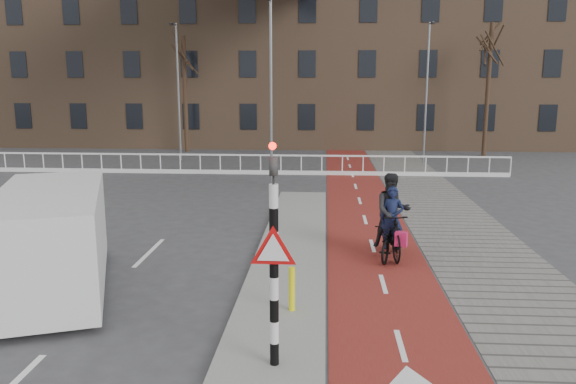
{
  "coord_description": "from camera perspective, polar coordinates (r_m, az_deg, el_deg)",
  "views": [
    {
      "loc": [
        0.15,
        -10.1,
        4.49
      ],
      "look_at": [
        -0.85,
        5.0,
        1.5
      ],
      "focal_mm": 35.0,
      "sensor_mm": 36.0,
      "label": 1
    }
  ],
  "objects": [
    {
      "name": "ground",
      "position": [
        11.05,
        2.75,
        -12.8
      ],
      "size": [
        120.0,
        120.0,
        0.0
      ],
      "primitive_type": "plane",
      "color": "#38383A",
      "rests_on": "ground"
    },
    {
      "name": "bike_lane",
      "position": [
        20.64,
        7.45,
        -1.48
      ],
      "size": [
        2.5,
        60.0,
        0.01
      ],
      "primitive_type": "cube",
      "color": "maroon",
      "rests_on": "ground"
    },
    {
      "name": "sidewalk",
      "position": [
        21.01,
        15.1,
        -1.55
      ],
      "size": [
        3.0,
        60.0,
        0.01
      ],
      "primitive_type": "cube",
      "color": "slate",
      "rests_on": "ground"
    },
    {
      "name": "curb_island",
      "position": [
        14.8,
        0.33,
        -6.23
      ],
      "size": [
        1.8,
        16.0,
        0.12
      ],
      "primitive_type": "cube",
      "color": "gray",
      "rests_on": "ground"
    },
    {
      "name": "traffic_signal",
      "position": [
        8.49,
        -1.45,
        -5.94
      ],
      "size": [
        0.8,
        0.8,
        3.68
      ],
      "color": "black",
      "rests_on": "curb_island"
    },
    {
      "name": "bollard",
      "position": [
        10.98,
        0.4,
        -9.82
      ],
      "size": [
        0.12,
        0.12,
        0.87
      ],
      "primitive_type": "cylinder",
      "color": "#F0EC0D",
      "rests_on": "curb_island"
    },
    {
      "name": "cyclist_near",
      "position": [
        14.65,
        10.47,
        -4.26
      ],
      "size": [
        1.17,
        1.9,
        1.88
      ],
      "rotation": [
        0.0,
        0.0,
        -0.33
      ],
      "color": "black",
      "rests_on": "bike_lane"
    },
    {
      "name": "cyclist_far",
      "position": [
        14.72,
        10.5,
        -3.07
      ],
      "size": [
        1.02,
        2.11,
        2.19
      ],
      "rotation": [
        0.0,
        0.0,
        0.1
      ],
      "color": "black",
      "rests_on": "bike_lane"
    },
    {
      "name": "van",
      "position": [
        13.07,
        -22.91,
        -4.44
      ],
      "size": [
        3.73,
        5.56,
        2.22
      ],
      "rotation": [
        0.0,
        0.0,
        0.36
      ],
      "color": "silver",
      "rests_on": "ground"
    },
    {
      "name": "railing",
      "position": [
        27.9,
        -6.89,
        2.46
      ],
      "size": [
        28.0,
        0.1,
        0.99
      ],
      "color": "silver",
      "rests_on": "ground"
    },
    {
      "name": "townhouse_row",
      "position": [
        42.35,
        -0.5,
        15.67
      ],
      "size": [
        46.0,
        10.0,
        15.9
      ],
      "color": "#7F6047",
      "rests_on": "ground"
    },
    {
      "name": "tree_mid",
      "position": [
        36.99,
        -10.4,
        9.69
      ],
      "size": [
        0.28,
        0.28,
        7.31
      ],
      "primitive_type": "cylinder",
      "color": "black",
      "rests_on": "ground"
    },
    {
      "name": "tree_right",
      "position": [
        36.15,
        19.63,
        9.66
      ],
      "size": [
        0.25,
        0.25,
        7.88
      ],
      "primitive_type": "cylinder",
      "color": "black",
      "rests_on": "ground"
    },
    {
      "name": "streetlight_near",
      "position": [
        23.77,
        -1.73,
        9.73
      ],
      "size": [
        0.12,
        0.12,
        7.79
      ],
      "primitive_type": "cylinder",
      "color": "slate",
      "rests_on": "ground"
    },
    {
      "name": "streetlight_left",
      "position": [
        32.92,
        -11.06,
        9.82
      ],
      "size": [
        0.12,
        0.12,
        7.67
      ],
      "primitive_type": "cylinder",
      "color": "slate",
      "rests_on": "ground"
    },
    {
      "name": "streetlight_right",
      "position": [
        32.29,
        13.88,
        9.65
      ],
      "size": [
        0.12,
        0.12,
        7.63
      ],
      "primitive_type": "cylinder",
      "color": "slate",
      "rests_on": "ground"
    }
  ]
}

